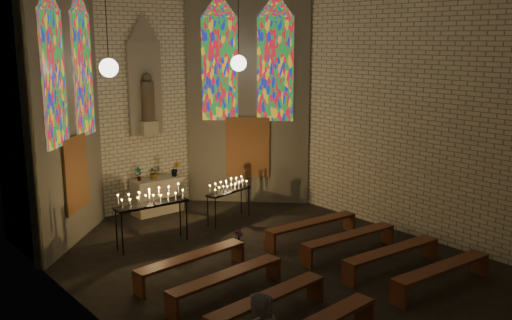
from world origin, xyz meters
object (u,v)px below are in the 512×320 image
at_px(votive_stand_right, 229,188).
at_px(aisle_flower_pot, 238,240).
at_px(altar, 157,196).
at_px(votive_stand_left, 152,200).

bearing_deg(votive_stand_right, aisle_flower_pot, -132.95).
bearing_deg(altar, aisle_flower_pot, -89.74).
bearing_deg(votive_stand_left, aisle_flower_pot, -42.40).
height_order(aisle_flower_pot, votive_stand_left, votive_stand_left).
height_order(altar, aisle_flower_pot, altar).
bearing_deg(aisle_flower_pot, votive_stand_left, 133.75).
height_order(votive_stand_left, votive_stand_right, votive_stand_left).
bearing_deg(aisle_flower_pot, altar, 90.26).
xyz_separation_m(votive_stand_left, votive_stand_right, (2.52, 0.32, -0.20)).
xyz_separation_m(altar, votive_stand_right, (1.10, -1.91, 0.42)).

